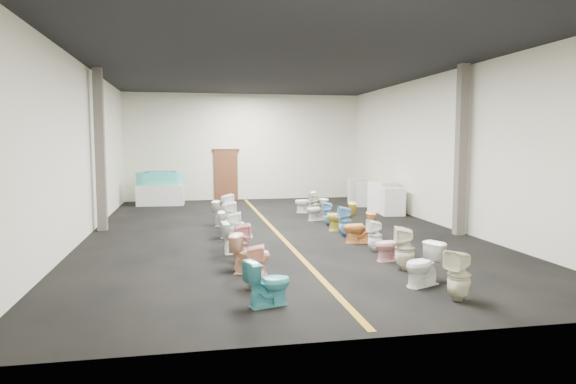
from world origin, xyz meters
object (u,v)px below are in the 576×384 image
toilet_right_1 (423,265)px  toilet_left_0 (268,283)px  toilet_right_4 (375,236)px  bathtub (160,178)px  toilet_left_7 (228,217)px  toilet_right_0 (459,275)px  toilet_right_3 (390,245)px  toilet_left_6 (232,225)px  toilet_left_8 (225,213)px  appliance_crate_b (383,197)px  toilet_right_7 (341,216)px  toilet_right_10 (315,205)px  appliance_crate_c (367,194)px  toilet_left_1 (254,267)px  toilet_right_8 (329,214)px  appliance_crate_d (357,191)px  display_table (161,195)px  toilet_left_5 (233,229)px  toilet_right_6 (345,221)px  toilet_left_9 (226,208)px  toilet_left_4 (237,237)px  toilet_right_11 (306,202)px  toilet_left_2 (251,254)px  toilet_right_9 (317,210)px  toilet_left_3 (241,243)px  toilet_right_2 (405,248)px  toilet_right_5 (359,227)px

toilet_right_1 → toilet_left_0: bearing=-102.6°
toilet_right_4 → bathtub: bearing=-154.3°
toilet_right_1 → toilet_left_7: bearing=-177.9°
toilet_right_0 → toilet_right_4: 3.69m
toilet_right_4 → toilet_right_3: bearing=-3.5°
toilet_left_6 → toilet_left_8: (-0.03, 1.87, 0.03)m
appliance_crate_b → toilet_right_7: bearing=-126.6°
toilet_left_8 → toilet_right_1: (2.92, -6.93, -0.00)m
toilet_right_10 → appliance_crate_c: bearing=127.7°
bathtub → toilet_right_0: bearing=-71.2°
toilet_left_6 → toilet_right_10: 4.49m
toilet_left_1 → toilet_right_8: toilet_left_1 is taller
appliance_crate_d → toilet_left_1: appliance_crate_d is taller
display_table → appliance_crate_d: (7.85, -0.64, 0.09)m
display_table → toilet_left_5: bearing=-75.8°
toilet_left_6 → toilet_right_6: size_ratio=0.87×
toilet_left_9 → toilet_right_8: size_ratio=1.22×
toilet_left_5 → display_table: bearing=19.4°
toilet_left_4 → toilet_left_7: size_ratio=0.85×
toilet_right_1 → toilet_right_0: bearing=-12.9°
toilet_left_4 → toilet_right_3: (3.08, -1.32, -0.02)m
toilet_right_11 → toilet_left_4: bearing=-10.0°
toilet_right_0 → toilet_left_2: bearing=-150.4°
toilet_left_5 → toilet_right_1: bearing=-139.0°
toilet_left_4 → toilet_right_4: 3.12m
toilet_right_0 → toilet_right_9: size_ratio=1.18×
toilet_left_0 → toilet_left_8: bearing=-16.4°
toilet_right_3 → toilet_right_11: bearing=175.0°
toilet_left_7 → toilet_right_11: 4.41m
appliance_crate_c → toilet_left_7: (-5.71, -4.69, -0.03)m
toilet_right_10 → bathtub: bearing=-131.8°
appliance_crate_d → toilet_right_8: (-2.69, -5.37, -0.13)m
toilet_right_0 → toilet_right_9: (-0.19, 8.41, -0.06)m
toilet_left_7 → toilet_right_9: 3.29m
display_table → toilet_right_1: display_table is taller
toilet_left_1 → appliance_crate_b: bearing=-25.9°
toilet_left_1 → toilet_left_3: size_ratio=0.92×
display_table → toilet_left_4: (2.15, -9.31, -0.04)m
appliance_crate_c → toilet_left_4: appliance_crate_c is taller
toilet_left_2 → toilet_right_6: size_ratio=0.94×
toilet_left_7 → toilet_right_2: 5.79m
toilet_left_5 → toilet_right_3: toilet_left_5 is taller
display_table → toilet_right_8: (5.16, -6.02, -0.05)m
toilet_right_1 → toilet_left_6: bearing=-174.2°
toilet_right_0 → toilet_right_7: bearing=156.3°
toilet_right_3 → toilet_right_9: 5.66m
toilet_right_2 → toilet_right_7: 4.47m
toilet_left_4 → toilet_right_10: (3.06, 5.19, 0.02)m
appliance_crate_b → toilet_left_8: 6.08m
toilet_left_8 → toilet_right_5: size_ratio=0.98×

